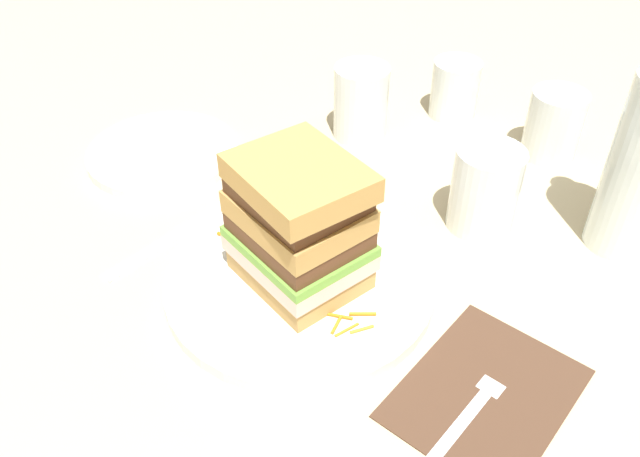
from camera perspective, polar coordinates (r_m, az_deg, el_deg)
ground_plane at (r=0.65m, az=0.23°, el=-4.02°), size 3.00×3.00×0.00m
main_plate at (r=0.63m, az=-1.73°, el=-4.61°), size 0.26×0.26×0.01m
sandwich at (r=0.59m, az=-1.87°, el=0.37°), size 0.14×0.12×0.13m
carrot_shred_0 at (r=0.68m, az=-4.39°, el=0.03°), size 0.01×0.02×0.00m
carrot_shred_1 at (r=0.69m, az=-6.27°, el=0.28°), size 0.03×0.00×0.00m
carrot_shred_2 at (r=0.68m, az=-4.16°, el=-0.14°), size 0.03×0.00×0.00m
carrot_shred_3 at (r=0.69m, az=-6.69°, el=0.49°), size 0.02×0.01×0.00m
carrot_shred_4 at (r=0.67m, az=-6.04°, el=-1.03°), size 0.01×0.02×0.00m
carrot_shred_5 at (r=0.69m, az=-5.48°, el=0.30°), size 0.03×0.01×0.00m
carrot_shred_6 at (r=0.68m, az=-3.98°, el=0.11°), size 0.03×0.01×0.00m
carrot_shred_7 at (r=0.67m, az=-7.75°, el=-0.88°), size 0.03×0.01×0.00m
carrot_shred_8 at (r=0.69m, az=-5.87°, el=0.26°), size 0.01×0.02×0.00m
carrot_shred_9 at (r=0.68m, az=-7.03°, el=-0.71°), size 0.02×0.02×0.00m
carrot_shred_10 at (r=0.58m, az=3.64°, el=-8.71°), size 0.01×0.02×0.00m
carrot_shred_11 at (r=0.59m, az=3.73°, el=-7.40°), size 0.02×0.02×0.00m
carrot_shred_12 at (r=0.59m, az=1.31°, el=-7.54°), size 0.03×0.02×0.00m
carrot_shred_13 at (r=0.58m, az=2.33°, el=-8.77°), size 0.01×0.02×0.00m
carrot_shred_14 at (r=0.58m, az=1.44°, el=-8.34°), size 0.01×0.02×0.00m
napkin_dark at (r=0.57m, az=14.19°, el=-13.63°), size 0.12×0.16×0.00m
fork at (r=0.56m, az=13.07°, el=-14.91°), size 0.02×0.17×0.00m
knife at (r=0.71m, az=-12.04°, el=-0.29°), size 0.02×0.20×0.00m
juice_glass at (r=0.71m, az=14.03°, el=2.99°), size 0.07×0.07×0.09m
empty_tumbler_0 at (r=0.84m, az=3.57°, el=10.88°), size 0.07×0.07×0.09m
empty_tumbler_1 at (r=0.85m, az=19.60°, el=8.47°), size 0.07×0.07×0.08m
empty_tumbler_2 at (r=0.90m, az=11.60°, el=11.77°), size 0.06×0.06×0.08m
side_plate at (r=0.83m, az=-13.45°, el=6.40°), size 0.18×0.18×0.01m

